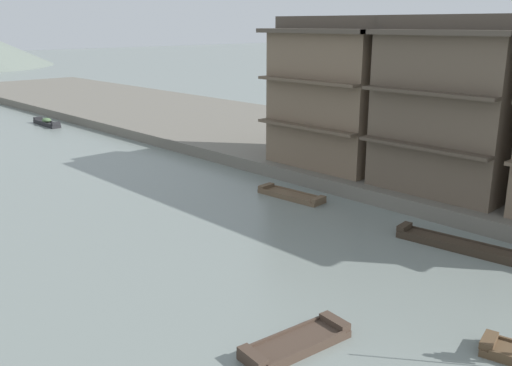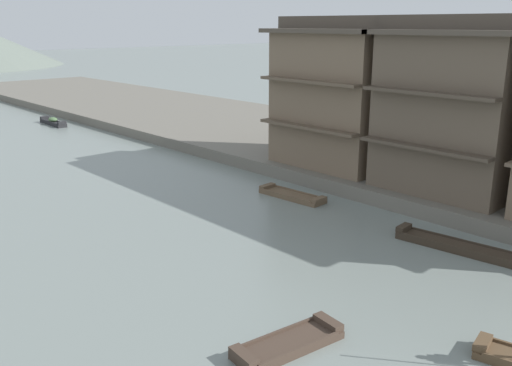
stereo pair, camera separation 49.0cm
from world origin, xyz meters
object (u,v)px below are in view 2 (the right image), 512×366
object	(u,v)px
boat_moored_second	(53,122)
house_waterfront_tall	(345,93)
boat_moored_nearest	(463,248)
boat_moored_third	(288,344)
boat_moored_far	(292,196)
house_waterfront_second	(455,107)

from	to	relation	value
boat_moored_second	house_waterfront_tall	bearing A→B (deg)	-78.46
boat_moored_nearest	house_waterfront_tall	distance (m)	13.70
boat_moored_third	boat_moored_far	bearing A→B (deg)	43.54
boat_moored_third	house_waterfront_tall	xyz separation A→B (m)	(16.41, 11.40, 4.92)
boat_moored_third	boat_moored_far	size ratio (longest dim) A/B	0.89
boat_moored_second	house_waterfront_tall	world-z (taller)	house_waterfront_tall
boat_moored_far	house_waterfront_second	world-z (taller)	house_waterfront_second
boat_moored_nearest	boat_moored_third	world-z (taller)	boat_moored_nearest
boat_moored_nearest	boat_moored_far	distance (m)	9.93
boat_moored_third	house_waterfront_tall	distance (m)	20.58
boat_moored_nearest	house_waterfront_second	world-z (taller)	house_waterfront_second
boat_moored_nearest	house_waterfront_second	size ratio (longest dim) A/B	0.66
boat_moored_far	boat_moored_second	bearing A→B (deg)	90.25
boat_moored_second	house_waterfront_tall	xyz separation A→B (m)	(6.00, -29.38, 4.82)
boat_moored_far	boat_moored_nearest	bearing A→B (deg)	-90.60
boat_moored_nearest	boat_moored_far	world-z (taller)	boat_moored_nearest
boat_moored_nearest	house_waterfront_second	xyz separation A→B (m)	(5.44, 3.85, 4.91)
boat_moored_nearest	boat_moored_second	bearing A→B (deg)	90.04
boat_moored_nearest	house_waterfront_tall	world-z (taller)	house_waterfront_tall
boat_moored_nearest	house_waterfront_second	bearing A→B (deg)	35.29
boat_moored_nearest	boat_moored_third	size ratio (longest dim) A/B	1.62
boat_moored_nearest	house_waterfront_tall	bearing A→B (deg)	62.17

